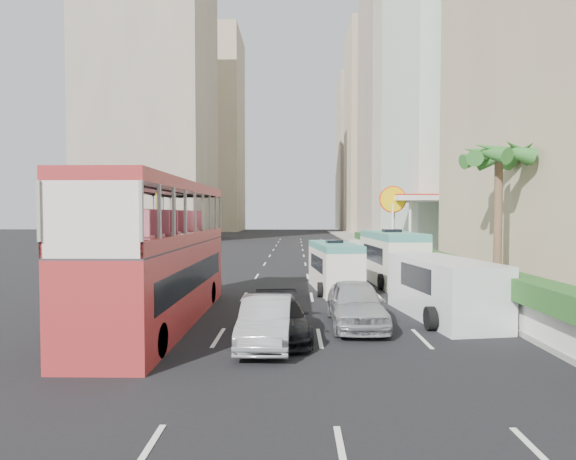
{
  "coord_description": "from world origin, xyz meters",
  "views": [
    {
      "loc": [
        -1.15,
        -16.0,
        3.9
      ],
      "look_at": [
        -1.5,
        4.0,
        3.2
      ],
      "focal_mm": 28.0,
      "sensor_mm": 36.0,
      "label": 1
    }
  ],
  "objects_px": {
    "minibus_near": "(334,267)",
    "minibus_far": "(392,258)",
    "car_silver_lane_b": "(356,325)",
    "palm_tree": "(498,226)",
    "panel_van_near": "(443,289)",
    "van_asset": "(328,268)",
    "shell_station": "(425,228)",
    "panel_van_far": "(360,253)",
    "car_black": "(280,337)",
    "car_silver_lane_a": "(266,344)",
    "double_decker_bus": "(161,252)"
  },
  "relations": [
    {
      "from": "car_silver_lane_a",
      "to": "car_black",
      "type": "distance_m",
      "value": 0.85
    },
    {
      "from": "car_black",
      "to": "shell_station",
      "type": "height_order",
      "value": "shell_station"
    },
    {
      "from": "car_silver_lane_a",
      "to": "panel_van_near",
      "type": "xyz_separation_m",
      "value": [
        6.42,
        3.44,
        1.11
      ]
    },
    {
      "from": "minibus_far",
      "to": "shell_station",
      "type": "distance_m",
      "value": 14.86
    },
    {
      "from": "car_silver_lane_b",
      "to": "car_black",
      "type": "height_order",
      "value": "car_silver_lane_b"
    },
    {
      "from": "car_silver_lane_a",
      "to": "minibus_near",
      "type": "xyz_separation_m",
      "value": [
        2.86,
        9.53,
        1.22
      ]
    },
    {
      "from": "palm_tree",
      "to": "minibus_far",
      "type": "bearing_deg",
      "value": 123.47
    },
    {
      "from": "double_decker_bus",
      "to": "car_black",
      "type": "relative_size",
      "value": 2.59
    },
    {
      "from": "van_asset",
      "to": "panel_van_near",
      "type": "xyz_separation_m",
      "value": [
        3.16,
        -15.84,
        1.11
      ]
    },
    {
      "from": "minibus_near",
      "to": "minibus_far",
      "type": "height_order",
      "value": "minibus_far"
    },
    {
      "from": "car_silver_lane_b",
      "to": "van_asset",
      "type": "xyz_separation_m",
      "value": [
        0.27,
        17.01,
        0.0
      ]
    },
    {
      "from": "minibus_far",
      "to": "palm_tree",
      "type": "distance_m",
      "value": 6.7
    },
    {
      "from": "double_decker_bus",
      "to": "panel_van_far",
      "type": "relative_size",
      "value": 2.43
    },
    {
      "from": "double_decker_bus",
      "to": "panel_van_far",
      "type": "height_order",
      "value": "double_decker_bus"
    },
    {
      "from": "car_silver_lane_a",
      "to": "minibus_near",
      "type": "relative_size",
      "value": 0.76
    },
    {
      "from": "van_asset",
      "to": "palm_tree",
      "type": "xyz_separation_m",
      "value": [
        6.58,
        -12.67,
        3.38
      ]
    },
    {
      "from": "car_black",
      "to": "panel_van_far",
      "type": "bearing_deg",
      "value": 68.91
    },
    {
      "from": "car_silver_lane_a",
      "to": "panel_van_near",
      "type": "bearing_deg",
      "value": 28.93
    },
    {
      "from": "minibus_near",
      "to": "panel_van_near",
      "type": "bearing_deg",
      "value": -66.28
    },
    {
      "from": "double_decker_bus",
      "to": "car_silver_lane_a",
      "type": "distance_m",
      "value": 5.38
    },
    {
      "from": "van_asset",
      "to": "panel_van_near",
      "type": "distance_m",
      "value": 16.19
    },
    {
      "from": "shell_station",
      "to": "palm_tree",
      "type": "bearing_deg",
      "value": -96.6
    },
    {
      "from": "car_silver_lane_b",
      "to": "palm_tree",
      "type": "relative_size",
      "value": 0.72
    },
    {
      "from": "car_silver_lane_b",
      "to": "panel_van_near",
      "type": "distance_m",
      "value": 3.78
    },
    {
      "from": "minibus_far",
      "to": "car_black",
      "type": "bearing_deg",
      "value": -121.87
    },
    {
      "from": "panel_van_near",
      "to": "minibus_far",
      "type": "bearing_deg",
      "value": 81.94
    },
    {
      "from": "car_silver_lane_a",
      "to": "minibus_near",
      "type": "distance_m",
      "value": 10.02
    },
    {
      "from": "panel_van_far",
      "to": "shell_station",
      "type": "bearing_deg",
      "value": 45.55
    },
    {
      "from": "car_silver_lane_b",
      "to": "car_silver_lane_a",
      "type": "bearing_deg",
      "value": -142.78
    },
    {
      "from": "minibus_near",
      "to": "panel_van_far",
      "type": "relative_size",
      "value": 1.22
    },
    {
      "from": "panel_van_near",
      "to": "van_asset",
      "type": "bearing_deg",
      "value": 92.43
    },
    {
      "from": "panel_van_near",
      "to": "palm_tree",
      "type": "bearing_deg",
      "value": 34.02
    },
    {
      "from": "car_silver_lane_b",
      "to": "minibus_far",
      "type": "bearing_deg",
      "value": 71.18
    },
    {
      "from": "panel_van_near",
      "to": "shell_station",
      "type": "height_order",
      "value": "shell_station"
    },
    {
      "from": "car_silver_lane_a",
      "to": "shell_station",
      "type": "xyz_separation_m",
      "value": [
        12.04,
        25.61,
        2.75
      ]
    },
    {
      "from": "van_asset",
      "to": "palm_tree",
      "type": "distance_m",
      "value": 14.67
    },
    {
      "from": "shell_station",
      "to": "van_asset",
      "type": "bearing_deg",
      "value": -144.18
    },
    {
      "from": "car_silver_lane_b",
      "to": "minibus_near",
      "type": "distance_m",
      "value": 7.36
    },
    {
      "from": "minibus_near",
      "to": "palm_tree",
      "type": "height_order",
      "value": "palm_tree"
    },
    {
      "from": "van_asset",
      "to": "minibus_far",
      "type": "xyz_separation_m",
      "value": [
        3.04,
        -7.31,
        1.45
      ]
    },
    {
      "from": "palm_tree",
      "to": "shell_station",
      "type": "height_order",
      "value": "palm_tree"
    },
    {
      "from": "minibus_near",
      "to": "shell_station",
      "type": "height_order",
      "value": "shell_station"
    },
    {
      "from": "minibus_far",
      "to": "panel_van_near",
      "type": "relative_size",
      "value": 1.18
    },
    {
      "from": "car_black",
      "to": "panel_van_near",
      "type": "height_order",
      "value": "panel_van_near"
    },
    {
      "from": "double_decker_bus",
      "to": "panel_van_near",
      "type": "bearing_deg",
      "value": 4.55
    },
    {
      "from": "car_silver_lane_b",
      "to": "van_asset",
      "type": "bearing_deg",
      "value": 89.12
    },
    {
      "from": "panel_van_far",
      "to": "car_black",
      "type": "bearing_deg",
      "value": -94.31
    },
    {
      "from": "van_asset",
      "to": "palm_tree",
      "type": "relative_size",
      "value": 0.71
    },
    {
      "from": "double_decker_bus",
      "to": "car_silver_lane_b",
      "type": "bearing_deg",
      "value": -2.81
    },
    {
      "from": "minibus_near",
      "to": "panel_van_near",
      "type": "distance_m",
      "value": 7.05
    }
  ]
}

